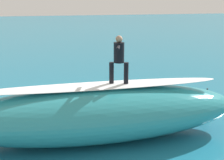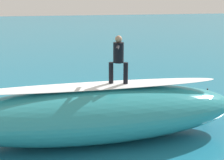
% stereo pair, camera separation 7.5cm
% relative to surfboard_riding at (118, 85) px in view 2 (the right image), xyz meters
% --- Properties ---
extents(ground_plane, '(120.00, 120.00, 0.00)m').
position_rel_surfboard_riding_xyz_m(ground_plane, '(1.42, -2.86, -1.80)').
color(ground_plane, teal).
extents(wave_crest, '(9.40, 2.63, 1.77)m').
position_rel_surfboard_riding_xyz_m(wave_crest, '(0.68, 0.00, -0.92)').
color(wave_crest, teal).
rests_on(wave_crest, ground_plane).
extents(wave_foam_lip, '(7.99, 0.92, 0.08)m').
position_rel_surfboard_riding_xyz_m(wave_foam_lip, '(0.68, 0.00, 0.01)').
color(wave_foam_lip, white).
rests_on(wave_foam_lip, wave_crest).
extents(surfboard_riding, '(2.25, 1.14, 0.07)m').
position_rel_surfboard_riding_xyz_m(surfboard_riding, '(0.00, 0.00, 0.00)').
color(surfboard_riding, '#33B2D1').
rests_on(surfboard_riding, wave_crest).
extents(surfer_riding, '(0.59, 1.41, 1.53)m').
position_rel_surfboard_riding_xyz_m(surfer_riding, '(0.00, 0.00, 0.92)').
color(surfer_riding, black).
rests_on(surfer_riding, surfboard_riding).
extents(surfboard_paddling, '(1.74, 2.36, 0.08)m').
position_rel_surfboard_riding_xyz_m(surfboard_paddling, '(-0.51, -4.41, -1.76)').
color(surfboard_paddling, silver).
rests_on(surfboard_paddling, ground_plane).
extents(surfer_paddling, '(1.10, 1.56, 0.31)m').
position_rel_surfboard_riding_xyz_m(surfer_paddling, '(-0.44, -4.52, -1.59)').
color(surfer_paddling, black).
rests_on(surfer_paddling, surfboard_paddling).
extents(buoy_marker, '(0.60, 0.60, 1.01)m').
position_rel_surfboard_riding_xyz_m(buoy_marker, '(-3.90, -1.34, -1.50)').
color(buoy_marker, orange).
rests_on(buoy_marker, ground_plane).
extents(foam_patch_near, '(0.75, 0.79, 0.12)m').
position_rel_surfboard_riding_xyz_m(foam_patch_near, '(2.09, -5.03, -1.74)').
color(foam_patch_near, white).
rests_on(foam_patch_near, ground_plane).
extents(foam_patch_mid, '(0.68, 0.73, 0.12)m').
position_rel_surfboard_riding_xyz_m(foam_patch_mid, '(3.03, -3.16, -1.74)').
color(foam_patch_mid, white).
rests_on(foam_patch_mid, ground_plane).
extents(foam_patch_far, '(0.65, 0.63, 0.13)m').
position_rel_surfboard_riding_xyz_m(foam_patch_far, '(1.62, -3.92, -1.73)').
color(foam_patch_far, white).
rests_on(foam_patch_far, ground_plane).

